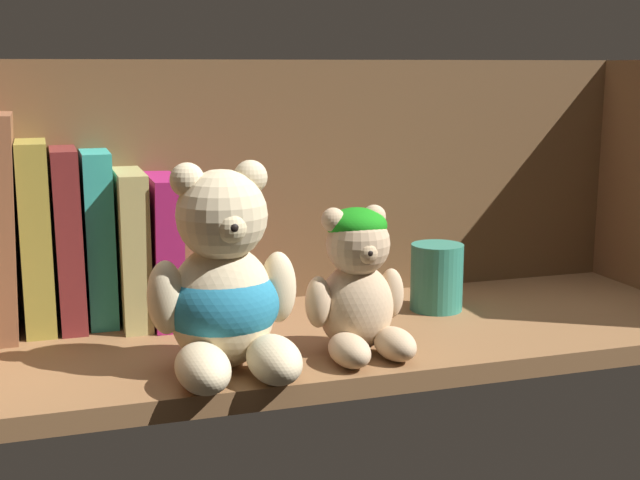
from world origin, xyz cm
name	(u,v)px	position (x,y,z in cm)	size (l,w,h in cm)	color
shelf_board	(334,340)	(0.00, 0.00, 1.00)	(80.80, 27.38, 2.00)	brown
shelf_back_panel	(294,190)	(0.00, 14.29, 14.56)	(83.20, 1.20, 29.13)	brown
book_2	(0,223)	(-31.71, 11.04, 13.00)	(3.13, 13.80, 22.00)	brown
book_3	(36,235)	(-28.32, 11.04, 11.60)	(2.94, 10.96, 19.20)	olive
book_4	(68,237)	(-25.22, 11.04, 11.21)	(2.55, 11.13, 18.41)	maroon
book_5	(98,237)	(-22.17, 11.04, 10.99)	(2.82, 9.05, 17.98)	teal
book_6	(130,244)	(-18.99, 11.04, 9.99)	(2.84, 13.89, 15.98)	tan
book_7	(161,245)	(-15.79, 11.04, 9.68)	(2.85, 14.93, 15.35)	#8C174F
teddy_bear_larger	(224,290)	(-12.87, -7.90, 9.26)	(13.48, 14.08, 18.46)	beige
teddy_bear_smaller	(356,285)	(-0.21, -7.12, 8.56)	(10.18, 10.44, 13.83)	tan
pillar_candle	(437,277)	(13.27, 3.87, 5.68)	(5.75, 5.75, 7.36)	#2D7A66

